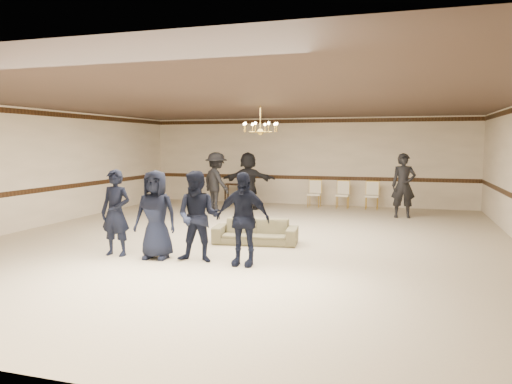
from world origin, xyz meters
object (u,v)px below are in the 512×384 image
(boy_b, at_px, (156,215))
(boy_d, at_px, (243,219))
(adult_mid, at_px, (248,181))
(chandelier, at_px, (260,119))
(settee, at_px, (256,231))
(banquet_chair_right, at_px, (372,196))
(banquet_chair_mid, at_px, (343,195))
(banquet_chair_left, at_px, (314,194))
(boy_a, at_px, (116,213))
(adult_right, at_px, (403,186))
(adult_left, at_px, (216,182))
(console_table, at_px, (236,194))
(boy_c, at_px, (198,217))

(boy_b, bearing_deg, boy_d, -5.15)
(adult_mid, bearing_deg, chandelier, 103.86)
(settee, relative_size, banquet_chair_right, 2.00)
(chandelier, distance_m, banquet_chair_mid, 5.98)
(banquet_chair_left, bearing_deg, settee, -94.06)
(boy_a, distance_m, settee, 3.11)
(chandelier, height_order, boy_d, chandelier)
(adult_mid, height_order, adult_right, same)
(adult_left, height_order, adult_right, same)
(adult_right, height_order, banquet_chair_left, adult_right)
(boy_a, relative_size, boy_b, 1.00)
(settee, relative_size, adult_left, 0.96)
(boy_b, bearing_deg, banquet_chair_left, 74.22)
(adult_left, height_order, console_table, adult_left)
(chandelier, bearing_deg, adult_left, 127.01)
(adult_mid, height_order, banquet_chair_right, adult_mid)
(boy_d, xyz_separation_m, banquet_chair_mid, (0.81, 8.56, -0.40))
(boy_c, bearing_deg, adult_right, 56.35)
(boy_a, bearing_deg, chandelier, 57.50)
(adult_mid, bearing_deg, adult_left, 29.82)
(console_table, bearing_deg, chandelier, -61.06)
(boy_d, relative_size, adult_right, 0.89)
(chandelier, bearing_deg, settee, -77.96)
(chandelier, height_order, banquet_chair_mid, chandelier)
(boy_c, height_order, adult_left, adult_left)
(settee, bearing_deg, banquet_chair_right, 65.27)
(boy_c, relative_size, banquet_chair_right, 1.85)
(banquet_chair_mid, height_order, banquet_chair_right, same)
(boy_c, xyz_separation_m, adult_mid, (-1.36, 7.34, 0.11))
(adult_left, relative_size, banquet_chair_left, 2.08)
(boy_c, relative_size, adult_right, 0.89)
(adult_left, height_order, adult_mid, same)
(settee, xyz_separation_m, adult_mid, (-1.92, 5.40, 0.71))
(boy_b, distance_m, settee, 2.50)
(boy_a, height_order, boy_c, same)
(adult_right, bearing_deg, banquet_chair_mid, 134.15)
(banquet_chair_mid, bearing_deg, chandelier, -102.79)
(adult_mid, bearing_deg, boy_b, 85.56)
(boy_a, relative_size, banquet_chair_right, 1.85)
(adult_mid, distance_m, banquet_chair_mid, 3.35)
(boy_a, xyz_separation_m, adult_left, (-0.46, 6.64, 0.11))
(adult_right, bearing_deg, banquet_chair_right, 115.19)
(boy_b, bearing_deg, boy_a, 174.85)
(console_table, bearing_deg, boy_b, -77.06)
(boy_d, distance_m, banquet_chair_left, 8.57)
(adult_right, relative_size, banquet_chair_left, 2.08)
(boy_a, bearing_deg, boy_d, -0.20)
(boy_a, distance_m, adult_mid, 7.35)
(boy_c, distance_m, console_table, 9.07)
(console_table, bearing_deg, boy_c, -71.43)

